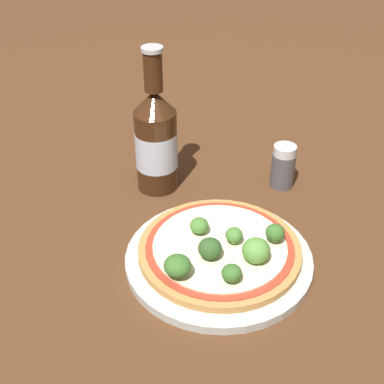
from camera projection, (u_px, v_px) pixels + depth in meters
ground_plane at (226, 254)px, 0.72m from camera, size 3.00×3.00×0.00m
plate at (219, 259)px, 0.71m from camera, size 0.25×0.25×0.01m
pizza at (220, 249)px, 0.70m from camera, size 0.22×0.22×0.01m
broccoli_floret_0 at (234, 235)px, 0.69m from camera, size 0.02×0.02×0.02m
broccoli_floret_1 at (210, 248)px, 0.67m from camera, size 0.03×0.03×0.03m
broccoli_floret_2 at (256, 251)px, 0.67m from camera, size 0.04×0.04×0.03m
broccoli_floret_3 at (178, 266)px, 0.64m from camera, size 0.03×0.03×0.03m
broccoli_floret_4 at (233, 273)px, 0.64m from camera, size 0.02×0.02×0.02m
broccoli_floret_5 at (275, 233)px, 0.70m from camera, size 0.03×0.03×0.03m
broccoli_floret_6 at (199, 226)px, 0.71m from camera, size 0.03×0.03×0.02m
beer_bottle at (156, 140)px, 0.81m from camera, size 0.07×0.07×0.23m
pepper_shaker at (283, 166)px, 0.84m from camera, size 0.04×0.04×0.07m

